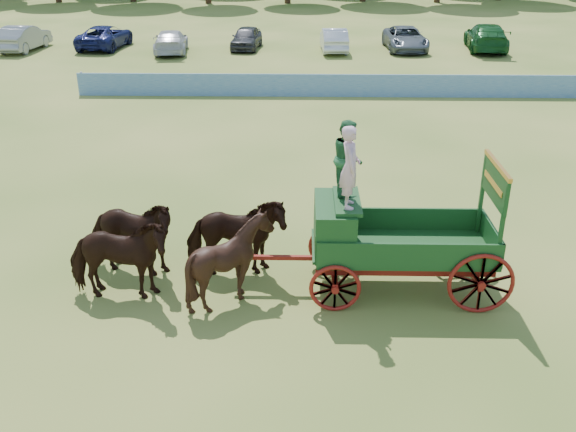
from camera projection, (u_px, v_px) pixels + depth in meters
The scene contains 8 objects.
ground at pixel (462, 306), 13.70m from camera, with size 160.00×160.00×0.00m, color #A29849.
horse_lead_left at pixel (118, 260), 13.60m from camera, with size 1.04×2.27×1.92m, color black.
horse_lead_right at pixel (131, 236), 14.60m from camera, with size 1.04×2.27×1.92m, color black.
horse_wheel_left at pixel (231, 261), 13.55m from camera, with size 1.55×1.75×1.92m, color black.
horse_wheel_right at pixel (236, 237), 14.55m from camera, with size 1.04×2.27×1.92m, color black.
farm_dray at pixel (369, 219), 13.71m from camera, with size 6.00×2.00×3.87m.
sponsor_banner at pixel (355, 86), 29.85m from camera, with size 26.00×0.08×1.05m, color #1D599E.
parked_cars at pixel (232, 38), 40.64m from camera, with size 36.86×6.77×1.64m.
Camera 1 is at (-3.48, -11.71, 7.49)m, focal length 40.00 mm.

